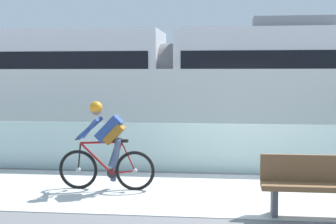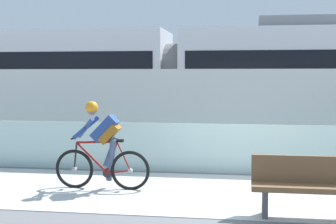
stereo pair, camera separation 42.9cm
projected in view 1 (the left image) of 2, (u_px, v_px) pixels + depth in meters
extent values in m
plane|color=slate|center=(240.00, 193.00, 8.82)|extent=(200.00, 200.00, 0.00)
cube|color=beige|center=(240.00, 193.00, 8.82)|extent=(32.00, 3.20, 0.01)
cube|color=silver|center=(238.00, 149.00, 10.62)|extent=(32.00, 0.05, 1.05)
cube|color=silver|center=(237.00, 114.00, 12.36)|extent=(32.00, 0.36, 2.23)
cube|color=#595654|center=(235.00, 145.00, 14.90)|extent=(32.00, 0.08, 0.01)
cube|color=#595654|center=(234.00, 139.00, 16.32)|extent=(32.00, 0.08, 0.01)
cube|color=#232326|center=(100.00, 129.00, 16.07)|extent=(1.40, 1.88, 0.20)
cylinder|color=black|center=(94.00, 133.00, 15.37)|extent=(0.60, 0.10, 0.60)
cylinder|color=black|center=(106.00, 128.00, 16.79)|extent=(0.60, 0.10, 0.60)
cube|color=slate|center=(293.00, 23.00, 15.14)|extent=(2.40, 1.10, 0.36)
cube|color=#232326|center=(241.00, 130.00, 15.56)|extent=(1.40, 1.88, 0.20)
cylinder|color=black|center=(241.00, 135.00, 14.85)|extent=(0.60, 0.10, 0.60)
cylinder|color=black|center=(240.00, 130.00, 16.27)|extent=(0.60, 0.10, 0.60)
cylinder|color=#59595B|center=(169.00, 81.00, 15.70)|extent=(0.60, 2.30, 2.30)
torus|color=black|center=(78.00, 170.00, 9.13)|extent=(0.72, 0.06, 0.72)
cylinder|color=#99999E|center=(78.00, 170.00, 9.13)|extent=(0.07, 0.10, 0.07)
torus|color=black|center=(135.00, 171.00, 9.01)|extent=(0.72, 0.06, 0.72)
cylinder|color=#99999E|center=(135.00, 171.00, 9.01)|extent=(0.07, 0.10, 0.07)
cylinder|color=maroon|center=(96.00, 158.00, 9.08)|extent=(0.60, 0.04, 0.58)
cylinder|color=maroon|center=(117.00, 158.00, 9.04)|extent=(0.22, 0.04, 0.59)
cylinder|color=maroon|center=(101.00, 142.00, 9.05)|extent=(0.76, 0.04, 0.07)
cylinder|color=maroon|center=(123.00, 172.00, 9.04)|extent=(0.43, 0.03, 0.09)
cylinder|color=maroon|center=(128.00, 156.00, 9.01)|extent=(0.27, 0.02, 0.53)
cylinder|color=black|center=(79.00, 156.00, 9.11)|extent=(0.08, 0.03, 0.49)
cube|color=black|center=(121.00, 141.00, 9.00)|extent=(0.24, 0.10, 0.05)
cylinder|color=black|center=(81.00, 137.00, 9.09)|extent=(0.03, 0.58, 0.03)
cylinder|color=#262628|center=(112.00, 174.00, 9.07)|extent=(0.18, 0.02, 0.18)
cube|color=navy|center=(109.00, 129.00, 9.01)|extent=(0.50, 0.28, 0.51)
cube|color=#8C5919|center=(114.00, 134.00, 9.01)|extent=(0.38, 0.30, 0.38)
sphere|color=#997051|center=(96.00, 110.00, 9.01)|extent=(0.20, 0.20, 0.20)
sphere|color=orange|center=(96.00, 108.00, 9.01)|extent=(0.23, 0.23, 0.23)
cylinder|color=navy|center=(90.00, 128.00, 9.05)|extent=(0.44, 0.41, 0.41)
cylinder|color=navy|center=(90.00, 128.00, 9.05)|extent=(0.44, 0.41, 0.41)
cylinder|color=#384766|center=(116.00, 160.00, 9.04)|extent=(0.29, 0.33, 0.80)
cylinder|color=#384766|center=(116.00, 153.00, 9.03)|extent=(0.29, 0.33, 0.54)
cube|color=brown|center=(316.00, 187.00, 7.33)|extent=(1.60, 0.44, 0.08)
cube|color=brown|center=(314.00, 168.00, 7.51)|extent=(1.60, 0.06, 0.40)
cube|color=#4C4C51|center=(274.00, 202.00, 7.42)|extent=(0.08, 0.36, 0.41)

